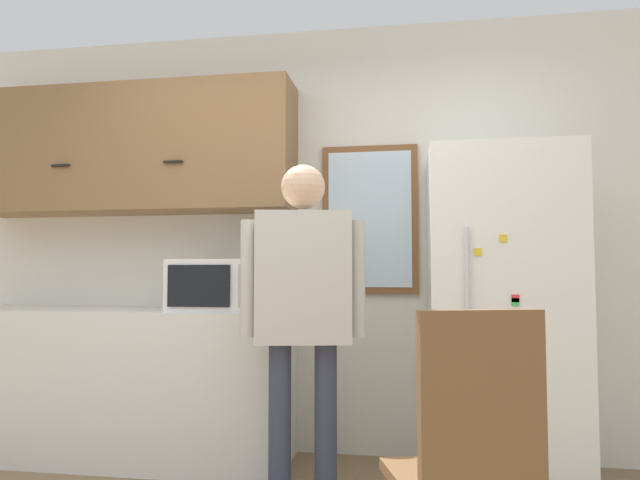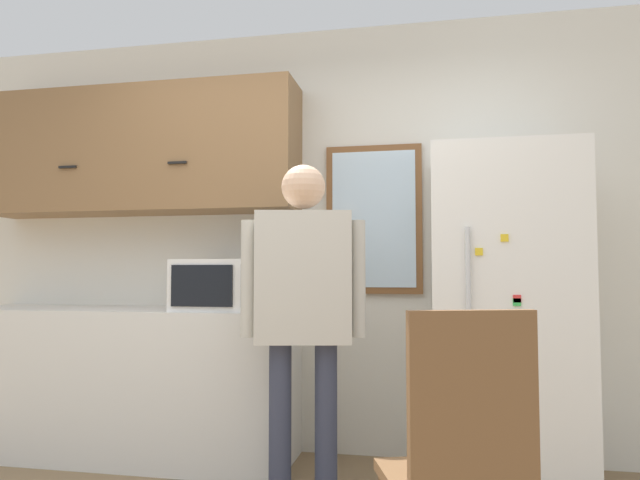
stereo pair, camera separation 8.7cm
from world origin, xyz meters
name	(u,v)px [view 1 (the left image)]	position (x,y,z in m)	size (l,w,h in m)	color
back_wall	(312,238)	(0.00, 1.87, 1.35)	(6.00, 0.06, 2.70)	silver
counter	(119,383)	(-1.14, 1.55, 0.45)	(2.11, 0.60, 0.90)	silver
upper_cabinets	(132,151)	(-1.14, 1.66, 1.91)	(2.11, 0.39, 0.80)	olive
microwave	(218,285)	(-0.49, 1.47, 1.05)	(0.52, 0.38, 0.30)	white
person	(303,294)	(0.10, 1.04, 1.02)	(0.61, 0.31, 1.66)	#33384C
refrigerator	(501,316)	(1.10, 1.48, 0.89)	(0.76, 0.74, 1.78)	white
chair	(469,456)	(0.81, 0.18, 0.54)	(0.55, 0.55, 1.01)	brown
window	(370,219)	(0.37, 1.83, 1.46)	(0.60, 0.05, 0.93)	brown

